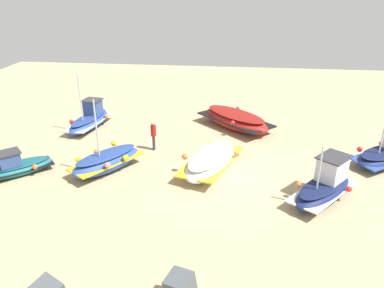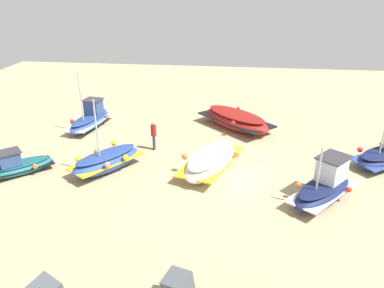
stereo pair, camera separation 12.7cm
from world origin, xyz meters
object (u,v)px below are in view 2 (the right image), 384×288
object	(u,v)px
fishing_boat_5	(18,166)
person_walking	(154,134)
fishing_boat_6	(324,187)
fishing_boat_3	(90,119)
fishing_boat_0	(211,161)
fishing_boat_4	(107,161)
fishing_boat_1	(236,120)

from	to	relation	value
fishing_boat_5	person_walking	xyz separation A→B (m)	(-6.25, -3.79, 0.56)
fishing_boat_6	person_walking	distance (m)	9.83
fishing_boat_3	person_walking	size ratio (longest dim) A/B	2.57
fishing_boat_0	fishing_boat_4	distance (m)	5.40
person_walking	fishing_boat_3	bearing A→B (deg)	-33.87
fishing_boat_1	person_walking	xyz separation A→B (m)	(4.68, 4.08, 0.43)
fishing_boat_3	fishing_boat_6	size ratio (longest dim) A/B	1.10
fishing_boat_3	fishing_boat_4	xyz separation A→B (m)	(-3.11, 5.85, -0.01)
fishing_boat_0	fishing_boat_6	distance (m)	5.74
fishing_boat_0	person_walking	size ratio (longest dim) A/B	2.92
fishing_boat_1	fishing_boat_4	xyz separation A→B (m)	(6.56, 6.94, -0.03)
fishing_boat_3	fishing_boat_4	distance (m)	6.63
fishing_boat_3	person_walking	xyz separation A→B (m)	(-4.98, 2.99, 0.45)
fishing_boat_0	fishing_boat_6	world-z (taller)	fishing_boat_6
fishing_boat_1	fishing_boat_3	world-z (taller)	fishing_boat_3
fishing_boat_4	fishing_boat_5	size ratio (longest dim) A/B	1.28
fishing_boat_3	fishing_boat_5	bearing A→B (deg)	179.66
fishing_boat_1	fishing_boat_4	size ratio (longest dim) A/B	1.31
fishing_boat_6	fishing_boat_1	bearing A→B (deg)	65.35
person_walking	fishing_boat_1	bearing A→B (deg)	-141.84
fishing_boat_1	person_walking	bearing A→B (deg)	-95.60
person_walking	fishing_boat_4	bearing A→B (deg)	53.83
fishing_boat_5	person_walking	bearing A→B (deg)	168.00
fishing_boat_4	fishing_boat_6	distance (m)	10.76
fishing_boat_4	person_walking	world-z (taller)	fishing_boat_4
fishing_boat_4	fishing_boat_6	world-z (taller)	fishing_boat_4
fishing_boat_1	fishing_boat_3	distance (m)	9.73
fishing_boat_0	fishing_boat_1	world-z (taller)	fishing_boat_1
fishing_boat_4	fishing_boat_5	bearing A→B (deg)	137.88
fishing_boat_5	fishing_boat_3	bearing A→B (deg)	-143.80
fishing_boat_0	fishing_boat_5	distance (m)	9.87
fishing_boat_4	person_walking	bearing A→B (deg)	2.65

